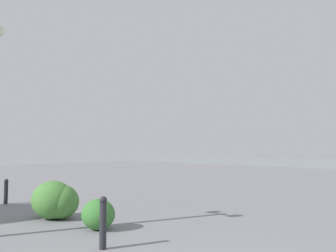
# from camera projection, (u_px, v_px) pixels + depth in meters

# --- Properties ---
(bollard_near) EXTENTS (0.13, 0.13, 0.90)m
(bollard_near) POSITION_uv_depth(u_px,v_px,m) (103.00, 222.00, 6.00)
(bollard_near) COLOR #232328
(bollard_near) RESTS_ON ground
(bollard_mid) EXTENTS (0.13, 0.13, 0.77)m
(bollard_mid) POSITION_uv_depth(u_px,v_px,m) (6.00, 191.00, 10.82)
(bollard_mid) COLOR #232328
(bollard_mid) RESTS_ON ground
(shrub_low) EXTENTS (1.09, 0.98, 0.92)m
(shrub_low) POSITION_uv_depth(u_px,v_px,m) (53.00, 200.00, 8.54)
(shrub_low) COLOR #477F38
(shrub_low) RESTS_ON ground
(shrub_round) EXTENTS (0.76, 0.68, 0.65)m
(shrub_round) POSITION_uv_depth(u_px,v_px,m) (98.00, 214.00, 7.41)
(shrub_round) COLOR #387533
(shrub_round) RESTS_ON ground
(shrub_wide) EXTENTS (0.98, 0.88, 0.83)m
(shrub_wide) POSITION_uv_depth(u_px,v_px,m) (60.00, 202.00, 8.54)
(shrub_wide) COLOR #477F38
(shrub_wide) RESTS_ON ground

